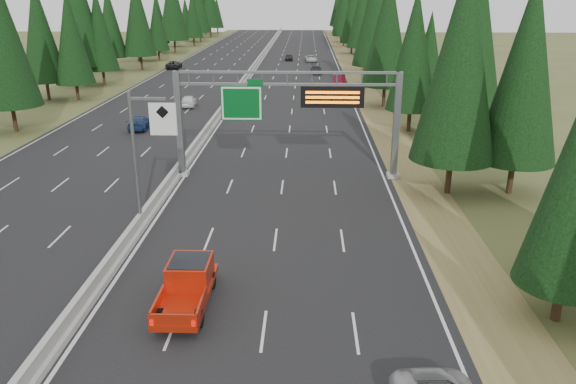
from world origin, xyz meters
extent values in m
cube|color=black|center=(0.00, 80.00, 0.04)|extent=(32.00, 260.00, 0.08)
cube|color=olive|center=(17.80, 80.00, 0.03)|extent=(3.60, 260.00, 0.06)
cube|color=#495528|center=(-17.80, 80.00, 0.03)|extent=(3.60, 260.00, 0.06)
cube|color=#9A9A95|center=(0.00, 80.00, 0.23)|extent=(0.70, 260.00, 0.30)
cube|color=#9A9A95|center=(0.00, 80.00, 0.63)|extent=(0.30, 260.00, 0.60)
cube|color=slate|center=(0.35, 35.00, 3.98)|extent=(0.45, 0.45, 7.80)
cube|color=#9A9A95|center=(0.35, 35.00, 0.23)|extent=(0.90, 0.90, 0.30)
cube|color=slate|center=(16.20, 35.00, 3.98)|extent=(0.45, 0.45, 7.80)
cube|color=#9A9A95|center=(16.20, 35.00, 0.23)|extent=(0.90, 0.90, 0.30)
cube|color=slate|center=(8.28, 35.00, 7.80)|extent=(15.85, 0.35, 0.16)
cube|color=slate|center=(8.28, 35.00, 6.96)|extent=(15.85, 0.35, 0.16)
cube|color=#054C19|center=(5.00, 34.75, 5.63)|extent=(3.00, 0.10, 2.50)
cube|color=silver|center=(5.00, 34.69, 5.63)|extent=(2.85, 0.02, 2.35)
cube|color=#054C19|center=(6.00, 34.75, 7.13)|extent=(1.10, 0.10, 0.45)
cube|color=black|center=(11.50, 34.70, 6.13)|extent=(4.50, 0.40, 1.50)
cube|color=orange|center=(11.50, 34.48, 6.48)|extent=(3.80, 0.02, 0.18)
cube|color=orange|center=(11.50, 34.48, 6.13)|extent=(3.80, 0.02, 0.18)
cube|color=orange|center=(11.50, 34.48, 5.78)|extent=(3.80, 0.02, 0.18)
cylinder|color=slate|center=(0.00, 25.00, 4.08)|extent=(0.20, 0.20, 8.00)
cube|color=#9A9A95|center=(0.00, 25.00, 0.18)|extent=(0.50, 0.50, 0.20)
cube|color=slate|center=(1.00, 25.00, 7.68)|extent=(2.00, 0.15, 0.15)
cube|color=silver|center=(1.80, 24.88, 6.58)|extent=(1.50, 0.06, 1.80)
cylinder|color=black|center=(20.33, 15.85, 0.90)|extent=(0.40, 0.40, 1.80)
cylinder|color=black|center=(19.46, 31.69, 1.25)|extent=(0.40, 0.40, 2.50)
cone|color=black|center=(19.46, 31.69, 9.06)|extent=(5.63, 5.63, 13.13)
cylinder|color=black|center=(23.77, 31.98, 1.17)|extent=(0.40, 0.40, 2.35)
cone|color=black|center=(23.77, 31.98, 8.51)|extent=(5.28, 5.28, 12.32)
cylinder|color=black|center=(19.94, 50.34, 1.10)|extent=(0.40, 0.40, 2.19)
cone|color=black|center=(19.94, 50.34, 7.94)|extent=(4.93, 4.93, 11.50)
cylinder|color=black|center=(24.94, 48.62, 1.36)|extent=(0.40, 0.40, 2.73)
cone|color=black|center=(24.94, 48.62, 9.90)|extent=(6.14, 6.14, 14.33)
cylinder|color=black|center=(19.07, 63.18, 1.26)|extent=(0.40, 0.40, 2.52)
cone|color=black|center=(19.07, 63.18, 9.14)|extent=(5.68, 5.68, 13.24)
cylinder|color=black|center=(24.27, 63.93, 0.89)|extent=(0.40, 0.40, 1.79)
cone|color=black|center=(24.27, 63.93, 6.49)|extent=(4.03, 4.03, 9.39)
cylinder|color=black|center=(19.67, 79.68, 1.49)|extent=(0.40, 0.40, 2.98)
cone|color=black|center=(19.67, 79.68, 10.79)|extent=(6.70, 6.70, 15.63)
cylinder|color=black|center=(25.00, 79.55, 1.00)|extent=(0.40, 0.40, 1.99)
cone|color=black|center=(25.00, 79.55, 7.23)|extent=(4.49, 4.49, 10.47)
cylinder|color=black|center=(19.90, 96.54, 0.92)|extent=(0.40, 0.40, 1.84)
cone|color=black|center=(19.90, 96.54, 6.65)|extent=(4.13, 4.13, 9.63)
cylinder|color=black|center=(23.23, 94.65, 0.94)|extent=(0.40, 0.40, 1.89)
cone|color=black|center=(23.23, 94.65, 6.84)|extent=(4.24, 4.24, 9.90)
cylinder|color=black|center=(20.70, 112.00, 1.33)|extent=(0.40, 0.40, 2.67)
cone|color=black|center=(20.70, 112.00, 9.67)|extent=(6.00, 6.00, 14.00)
cylinder|color=black|center=(23.62, 111.83, 1.21)|extent=(0.40, 0.40, 2.42)
cone|color=black|center=(23.62, 111.83, 8.77)|extent=(5.44, 5.44, 12.70)
cylinder|color=black|center=(19.79, 125.94, 1.20)|extent=(0.40, 0.40, 2.40)
cone|color=black|center=(19.79, 125.94, 8.69)|extent=(5.39, 5.39, 12.58)
cylinder|color=black|center=(23.42, 126.22, 0.91)|extent=(0.40, 0.40, 1.81)
cone|color=black|center=(23.42, 126.22, 6.56)|extent=(4.07, 4.07, 9.50)
cylinder|color=black|center=(19.10, 144.27, 1.31)|extent=(0.40, 0.40, 2.62)
cone|color=black|center=(19.10, 144.27, 9.51)|extent=(5.90, 5.90, 13.77)
cylinder|color=black|center=(24.48, 142.00, 1.32)|extent=(0.40, 0.40, 2.63)
cone|color=black|center=(24.48, 142.00, 9.55)|extent=(5.93, 5.93, 13.83)
cylinder|color=black|center=(19.10, 157.36, 1.13)|extent=(0.40, 0.40, 2.26)
cone|color=black|center=(19.10, 157.36, 8.19)|extent=(5.09, 5.09, 11.87)
cylinder|color=black|center=(24.98, 159.16, 1.20)|extent=(0.40, 0.40, 2.41)
cone|color=black|center=(24.98, 159.16, 8.74)|extent=(5.42, 5.42, 12.65)
cylinder|color=black|center=(20.81, 174.15, 1.52)|extent=(0.40, 0.40, 3.03)
cone|color=black|center=(20.81, 174.15, 11.00)|extent=(6.82, 6.82, 15.92)
cylinder|color=black|center=(24.81, 174.11, 1.49)|extent=(0.40, 0.40, 2.99)
cone|color=black|center=(24.81, 174.11, 10.83)|extent=(6.72, 6.72, 15.68)
cylinder|color=black|center=(20.07, 189.13, 1.35)|extent=(0.40, 0.40, 2.69)
cone|color=black|center=(20.07, 189.13, 9.75)|extent=(6.05, 6.05, 14.13)
cylinder|color=black|center=(23.95, 190.56, 1.32)|extent=(0.40, 0.40, 2.64)
cone|color=black|center=(23.95, 190.56, 9.56)|extent=(5.94, 5.94, 13.85)
cylinder|color=black|center=(-19.20, 48.60, 1.32)|extent=(0.40, 0.40, 2.64)
cone|color=black|center=(-19.20, 48.60, 9.59)|extent=(5.95, 5.95, 13.88)
cylinder|color=black|center=(-19.76, 66.07, 1.08)|extent=(0.40, 0.40, 2.17)
cone|color=black|center=(-19.76, 66.07, 7.86)|extent=(4.88, 4.88, 11.39)
cylinder|color=black|center=(-23.62, 66.16, 1.19)|extent=(0.40, 0.40, 2.38)
cone|color=black|center=(-23.62, 66.16, 8.63)|extent=(5.35, 5.35, 12.49)
cylinder|color=black|center=(-20.72, 78.80, 1.11)|extent=(0.40, 0.40, 2.22)
cone|color=black|center=(-20.72, 78.80, 8.03)|extent=(4.98, 4.98, 11.63)
cylinder|color=black|center=(-23.24, 78.38, 1.48)|extent=(0.40, 0.40, 2.97)
cone|color=black|center=(-23.24, 78.38, 10.75)|extent=(6.67, 6.67, 15.57)
cylinder|color=black|center=(-19.86, 96.07, 1.28)|extent=(0.40, 0.40, 2.55)
cone|color=black|center=(-19.86, 96.07, 9.25)|extent=(5.74, 5.74, 13.40)
cylinder|color=black|center=(-24.73, 95.58, 1.16)|extent=(0.40, 0.40, 2.31)
cone|color=black|center=(-24.73, 95.58, 8.38)|extent=(5.20, 5.20, 12.13)
cylinder|color=black|center=(-20.55, 111.25, 1.01)|extent=(0.40, 0.40, 2.02)
cone|color=black|center=(-20.55, 111.25, 7.31)|extent=(4.54, 4.54, 10.58)
cylinder|color=black|center=(-24.40, 110.10, 1.20)|extent=(0.40, 0.40, 2.40)
cone|color=black|center=(-24.40, 110.10, 8.71)|extent=(5.41, 5.41, 12.61)
cylinder|color=black|center=(-20.43, 125.42, 1.49)|extent=(0.40, 0.40, 2.97)
cone|color=black|center=(-20.43, 125.42, 10.77)|extent=(6.68, 6.68, 15.60)
cylinder|color=black|center=(-24.55, 128.40, 1.01)|extent=(0.40, 0.40, 2.02)
cone|color=black|center=(-24.55, 128.40, 7.31)|extent=(4.54, 4.54, 10.58)
cylinder|color=black|center=(-19.50, 143.39, 1.09)|extent=(0.40, 0.40, 2.17)
cone|color=black|center=(-19.50, 143.39, 7.87)|extent=(4.89, 4.89, 11.40)
cylinder|color=black|center=(-24.29, 142.70, 0.93)|extent=(0.40, 0.40, 1.85)
cone|color=black|center=(-24.29, 142.70, 6.72)|extent=(4.17, 4.17, 9.73)
cylinder|color=black|center=(-20.16, 156.56, 1.31)|extent=(0.40, 0.40, 2.62)
cone|color=black|center=(-20.16, 156.56, 9.49)|extent=(5.89, 5.89, 13.75)
cylinder|color=black|center=(-24.69, 159.73, 0.95)|extent=(0.40, 0.40, 1.91)
cone|color=black|center=(-24.69, 159.73, 6.91)|extent=(4.29, 4.29, 10.01)
cylinder|color=black|center=(-20.16, 174.15, 1.51)|extent=(0.40, 0.40, 3.01)
cone|color=black|center=(-20.16, 174.15, 10.91)|extent=(6.77, 6.77, 15.81)
cylinder|color=black|center=(-23.58, 174.03, 1.42)|extent=(0.40, 0.40, 2.84)
cone|color=black|center=(-23.58, 174.03, 10.30)|extent=(6.40, 6.40, 14.92)
cylinder|color=black|center=(-20.51, 190.72, 0.95)|extent=(0.40, 0.40, 1.91)
cone|color=black|center=(-20.51, 190.72, 6.92)|extent=(4.29, 4.29, 10.02)
cylinder|color=black|center=(-24.30, 189.13, 1.07)|extent=(0.40, 0.40, 2.14)
cone|color=black|center=(-24.30, 189.13, 7.76)|extent=(4.82, 4.82, 11.24)
cylinder|color=black|center=(3.67, 14.71, 0.47)|extent=(0.29, 0.78, 0.78)
cylinder|color=black|center=(5.32, 14.71, 0.47)|extent=(0.29, 0.78, 0.78)
cylinder|color=black|center=(3.67, 17.93, 0.47)|extent=(0.29, 0.78, 0.78)
cylinder|color=black|center=(5.32, 17.93, 0.47)|extent=(0.29, 0.78, 0.78)
cube|color=#AB1E0A|center=(4.50, 16.37, 0.62)|extent=(1.95, 5.46, 0.29)
cube|color=#AB1E0A|center=(4.50, 17.25, 1.30)|extent=(1.85, 2.14, 1.07)
cube|color=black|center=(4.50, 17.25, 1.59)|extent=(1.66, 1.85, 0.54)
cube|color=#AB1E0A|center=(3.57, 14.91, 0.96)|extent=(0.10, 2.34, 0.58)
cube|color=#AB1E0A|center=(5.42, 14.91, 0.96)|extent=(0.10, 2.34, 0.58)
cube|color=#AB1E0A|center=(4.50, 13.74, 0.96)|extent=(1.95, 0.10, 0.58)
imported|color=#145A1E|center=(1.50, 65.17, 0.84)|extent=(1.95, 4.52, 1.52)
imported|color=#550C1A|center=(14.50, 78.30, 0.89)|extent=(1.92, 4.96, 1.61)
imported|color=black|center=(11.29, 91.76, 0.74)|extent=(1.96, 4.58, 1.31)
imported|color=silver|center=(10.50, 109.17, 0.71)|extent=(2.55, 4.75, 1.27)
imported|color=black|center=(6.02, 111.50, 0.73)|extent=(1.59, 3.85, 1.30)
imported|color=navy|center=(-7.10, 50.04, 0.74)|extent=(1.97, 4.57, 1.31)
imported|color=white|center=(-4.53, 61.92, 0.78)|extent=(1.91, 4.22, 1.40)
imported|color=#232325|center=(-14.50, 97.97, 0.76)|extent=(2.35, 4.95, 1.37)
camera|label=1|loc=(9.64, -5.15, 13.12)|focal=35.00mm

